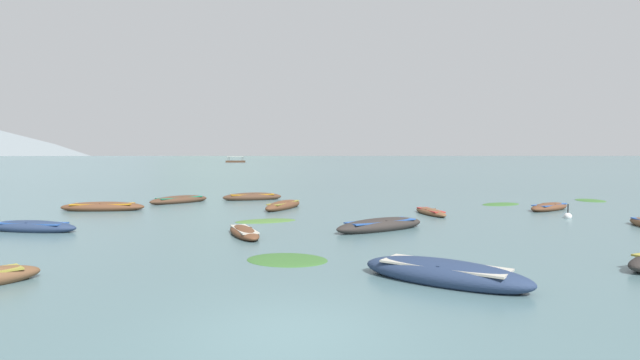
{
  "coord_description": "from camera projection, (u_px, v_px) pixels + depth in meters",
  "views": [
    {
      "loc": [
        0.05,
        -8.28,
        3.11
      ],
      "look_at": [
        2.69,
        37.98,
        0.66
      ],
      "focal_mm": 27.28,
      "sensor_mm": 36.0,
      "label": 1
    }
  ],
  "objects": [
    {
      "name": "rowboat_5",
      "position": [
        179.0,
        200.0,
        31.13
      ],
      "size": [
        3.72,
        3.71,
        0.58
      ],
      "color": "#4C3323",
      "rests_on": "ground"
    },
    {
      "name": "weed_patch_4",
      "position": [
        501.0,
        204.0,
        30.15
      ],
      "size": [
        3.27,
        2.81,
        0.14
      ],
      "primitive_type": "ellipsoid",
      "rotation": [
        0.0,
        0.0,
        0.51
      ],
      "color": "#38662D",
      "rests_on": "ground"
    },
    {
      "name": "mooring_buoy",
      "position": [
        568.0,
        216.0,
        23.69
      ],
      "size": [
        0.37,
        0.37,
        0.8
      ],
      "color": "silver",
      "rests_on": "ground"
    },
    {
      "name": "mountain_2",
      "position": [
        204.0,
        114.0,
        1696.14
      ],
      "size": [
        1083.92,
        1083.92,
        286.12
      ],
      "primitive_type": "cone",
      "color": "slate",
      "rests_on": "ground"
    },
    {
      "name": "weed_patch_0",
      "position": [
        266.0,
        221.0,
        22.57
      ],
      "size": [
        3.15,
        2.18,
        0.14
      ],
      "primitive_type": "ellipsoid",
      "rotation": [
        0.0,
        0.0,
        0.3
      ],
      "color": "#477033",
      "rests_on": "ground"
    },
    {
      "name": "mountain_1",
      "position": [
        12.0,
        94.0,
        1663.3
      ],
      "size": [
        1791.08,
        1791.08,
        420.62
      ],
      "primitive_type": "cone",
      "color": "slate",
      "rests_on": "ground"
    },
    {
      "name": "rowboat_10",
      "position": [
        431.0,
        212.0,
        25.14
      ],
      "size": [
        1.26,
        3.28,
        0.39
      ],
      "color": "brown",
      "rests_on": "ground"
    },
    {
      "name": "rowboat_7",
      "position": [
        252.0,
        197.0,
        33.15
      ],
      "size": [
        4.17,
        2.02,
        0.63
      ],
      "color": "#4C3323",
      "rests_on": "ground"
    },
    {
      "name": "rowboat_12",
      "position": [
        444.0,
        273.0,
        11.78
      ],
      "size": [
        4.14,
        3.63,
        0.7
      ],
      "color": "navy",
      "rests_on": "ground"
    },
    {
      "name": "ground_plane",
      "position": [
        292.0,
        155.0,
        1503.88
      ],
      "size": [
        6000.0,
        6000.0,
        0.0
      ],
      "primitive_type": "plane",
      "color": "slate"
    },
    {
      "name": "rowboat_2",
      "position": [
        381.0,
        225.0,
        19.93
      ],
      "size": [
        4.38,
        3.21,
        0.62
      ],
      "color": "#2D2826",
      "rests_on": "ground"
    },
    {
      "name": "rowboat_8",
      "position": [
        103.0,
        207.0,
        26.92
      ],
      "size": [
        4.54,
        1.38,
        0.6
      ],
      "color": "brown",
      "rests_on": "ground"
    },
    {
      "name": "weed_patch_3",
      "position": [
        590.0,
        201.0,
        32.6
      ],
      "size": [
        2.16,
        2.72,
        0.14
      ],
      "primitive_type": "ellipsoid",
      "rotation": [
        0.0,
        0.0,
        2.97
      ],
      "color": "#38662D",
      "rests_on": "ground"
    },
    {
      "name": "rowboat_4",
      "position": [
        549.0,
        207.0,
        27.13
      ],
      "size": [
        3.57,
        3.04,
        0.51
      ],
      "color": "brown",
      "rests_on": "ground"
    },
    {
      "name": "weed_patch_1",
      "position": [
        287.0,
        260.0,
        14.28
      ],
      "size": [
        2.89,
        2.54,
        0.14
      ],
      "primitive_type": "ellipsoid",
      "rotation": [
        0.0,
        0.0,
        1.26
      ],
      "color": "#38662D",
      "rests_on": "ground"
    },
    {
      "name": "rowboat_3",
      "position": [
        244.0,
        232.0,
        18.56
      ],
      "size": [
        1.85,
        3.4,
        0.41
      ],
      "color": "brown",
      "rests_on": "ground"
    },
    {
      "name": "rowboat_1",
      "position": [
        283.0,
        205.0,
        27.77
      ],
      "size": [
        2.58,
        4.09,
        0.59
      ],
      "color": "brown",
      "rests_on": "ground"
    },
    {
      "name": "ferry_0",
      "position": [
        236.0,
        161.0,
        186.23
      ],
      "size": [
        7.34,
        3.39,
        2.54
      ],
      "color": "#4C3323",
      "rests_on": "ground"
    },
    {
      "name": "rowboat_0",
      "position": [
        32.0,
        227.0,
        19.65
      ],
      "size": [
        4.07,
        1.91,
        0.55
      ],
      "color": "navy",
      "rests_on": "ground"
    }
  ]
}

